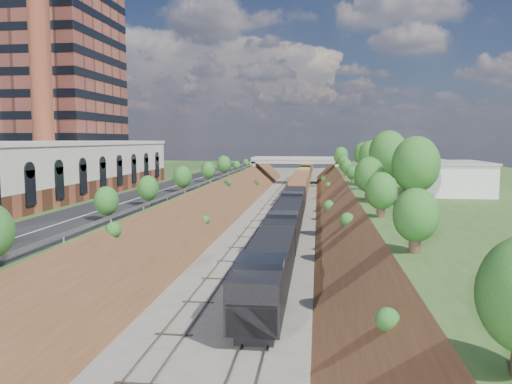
% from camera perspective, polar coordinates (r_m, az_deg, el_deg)
% --- Properties ---
extents(platform_left, '(44.00, 180.00, 5.00)m').
position_cam_1_polar(platform_left, '(86.96, -19.78, -0.75)').
color(platform_left, '#324F20').
rests_on(platform_left, ground).
extents(platform_right, '(44.00, 180.00, 5.00)m').
position_cam_1_polar(platform_right, '(82.08, 26.07, -1.39)').
color(platform_right, '#324F20').
rests_on(platform_right, ground).
extents(embankment_left, '(10.00, 180.00, 10.00)m').
position_cam_1_polar(embankment_left, '(79.83, -5.47, -2.80)').
color(embankment_left, brown).
rests_on(embankment_left, ground).
extents(embankment_right, '(10.00, 180.00, 10.00)m').
position_cam_1_polar(embankment_right, '(78.09, 10.52, -3.07)').
color(embankment_right, brown).
rests_on(embankment_right, ground).
extents(rail_left_track, '(1.58, 180.00, 0.18)m').
position_cam_1_polar(rail_left_track, '(78.44, 0.54, -2.87)').
color(rail_left_track, gray).
rests_on(rail_left_track, ground).
extents(rail_right_track, '(1.58, 180.00, 0.18)m').
position_cam_1_polar(rail_right_track, '(78.02, 4.34, -2.93)').
color(rail_right_track, gray).
rests_on(rail_right_track, ground).
extents(road, '(8.00, 180.00, 0.10)m').
position_cam_1_polar(road, '(80.32, -8.64, 0.84)').
color(road, black).
rests_on(road, platform_left).
extents(guardrail, '(0.10, 171.00, 0.70)m').
position_cam_1_polar(guardrail, '(79.07, -5.82, 1.16)').
color(guardrail, '#99999E').
rests_on(guardrail, platform_left).
extents(commercial_building, '(14.30, 62.30, 7.00)m').
position_cam_1_polar(commercial_building, '(64.89, -24.79, 2.20)').
color(commercial_building, brown).
rests_on(commercial_building, platform_left).
extents(highrise_tower, '(22.00, 22.00, 53.90)m').
position_cam_1_polar(highrise_tower, '(104.27, -22.94, 16.99)').
color(highrise_tower, brown).
rests_on(highrise_tower, platform_left).
extents(smokestack, '(3.20, 3.20, 40.00)m').
position_cam_1_polar(smokestack, '(85.30, -23.44, 14.16)').
color(smokestack, brown).
rests_on(smokestack, platform_left).
extents(overpass, '(24.50, 8.30, 7.40)m').
position_cam_1_polar(overpass, '(139.32, 4.53, 2.99)').
color(overpass, gray).
rests_on(overpass, ground).
extents(white_building_near, '(9.00, 12.00, 4.00)m').
position_cam_1_polar(white_building_near, '(71.31, 21.09, 1.43)').
color(white_building_near, silver).
rests_on(white_building_near, platform_right).
extents(white_building_far, '(8.00, 10.00, 3.60)m').
position_cam_1_polar(white_building_far, '(92.68, 17.52, 2.39)').
color(white_building_far, silver).
rests_on(white_building_far, platform_right).
extents(tree_right_large, '(5.25, 5.25, 7.61)m').
position_cam_1_polar(tree_right_large, '(58.07, 17.79, 2.95)').
color(tree_right_large, '#473323').
rests_on(tree_right_large, platform_right).
extents(tree_left_crest, '(2.45, 2.45, 3.55)m').
position_cam_1_polar(tree_left_crest, '(41.48, -18.76, -1.44)').
color(tree_left_crest, '#473323').
rests_on(tree_left_crest, platform_left).
extents(freight_train, '(3.22, 180.82, 4.77)m').
position_cam_1_polar(freight_train, '(120.83, 5.35, 1.49)').
color(freight_train, black).
rests_on(freight_train, ground).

